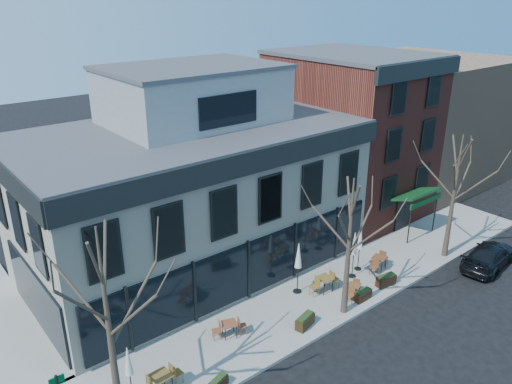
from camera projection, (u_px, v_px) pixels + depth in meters
ground at (248, 301)px, 25.82m from camera, size 120.00×120.00×0.00m
sidewalk_front at (322, 295)px, 26.14m from camera, size 33.50×4.70×0.15m
corner_building at (192, 188)px, 27.74m from camera, size 18.39×10.39×11.10m
red_brick_building at (349, 134)px, 34.91m from camera, size 8.20×11.78×11.18m
bg_building at (418, 119)px, 41.74m from camera, size 12.00×12.00×10.00m
tree_corner at (109, 328)px, 16.95m from camera, size 3.93×3.98×7.92m
tree_mid at (349, 246)px, 23.36m from camera, size 3.50×3.55×7.04m
tree_right at (454, 196)px, 28.54m from camera, size 3.72×3.77×7.48m
parked_sedan at (489, 256)px, 28.83m from camera, size 4.92×2.46×1.37m
cafe_set_0 at (161, 381)px, 19.55m from camera, size 1.94×0.82×1.01m
cafe_set_1 at (229, 328)px, 22.78m from camera, size 1.68×1.00×0.87m
cafe_set_3 at (325, 282)px, 26.21m from camera, size 1.92×0.83×0.99m
cafe_set_4 at (354, 289)px, 25.78m from camera, size 1.58×1.00×0.82m
cafe_set_5 at (379, 262)px, 28.26m from camera, size 1.88×0.91×0.96m
umbrella_0 at (129, 364)px, 18.62m from camera, size 0.41×0.41×2.55m
umbrella_2 at (298, 258)px, 25.56m from camera, size 0.46×0.46×2.87m
umbrella_3 at (354, 246)px, 27.02m from camera, size 0.43×0.43×2.72m
umbrella_4 at (360, 241)px, 27.79m from camera, size 0.41×0.41×2.57m
planter_0 at (218, 383)px, 19.84m from camera, size 0.96×0.60×0.50m
planter_1 at (305, 321)px, 23.49m from camera, size 1.18×0.70×0.62m
planter_2 at (363, 295)px, 25.56m from camera, size 1.02×0.43×0.57m
planter_3 at (386, 280)px, 26.81m from camera, size 1.18×0.61×0.63m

